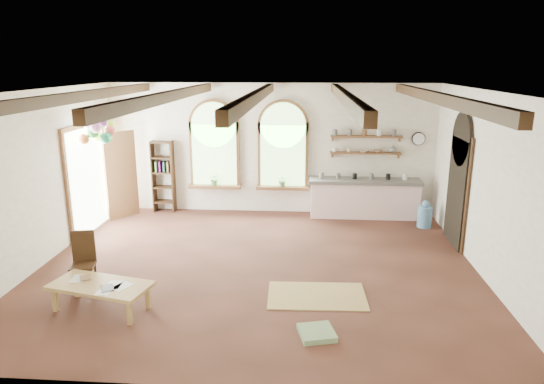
# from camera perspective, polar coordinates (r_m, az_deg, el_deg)

# --- Properties ---
(floor) EXTENTS (8.00, 8.00, 0.00)m
(floor) POSITION_cam_1_polar(r_m,az_deg,el_deg) (9.10, -1.73, -8.72)
(floor) COLOR #572F24
(floor) RESTS_ON ground
(ceiling_beams) EXTENTS (6.20, 6.80, 0.18)m
(ceiling_beams) POSITION_cam_1_polar(r_m,az_deg,el_deg) (8.36, -1.90, 11.14)
(ceiling_beams) COLOR #3A2312
(ceiling_beams) RESTS_ON ceiling
(window_left) EXTENTS (1.30, 0.28, 2.20)m
(window_left) POSITION_cam_1_polar(r_m,az_deg,el_deg) (12.11, -6.79, 5.22)
(window_left) COLOR brown
(window_left) RESTS_ON floor
(window_right) EXTENTS (1.30, 0.28, 2.20)m
(window_right) POSITION_cam_1_polar(r_m,az_deg,el_deg) (11.91, 1.30, 5.15)
(window_right) COLOR brown
(window_right) RESTS_ON floor
(left_doorway) EXTENTS (0.10, 1.90, 2.50)m
(left_doorway) POSITION_cam_1_polar(r_m,az_deg,el_deg) (11.46, -20.89, 1.32)
(left_doorway) COLOR brown
(left_doorway) RESTS_ON floor
(right_doorway) EXTENTS (0.10, 1.30, 2.40)m
(right_doorway) POSITION_cam_1_polar(r_m,az_deg,el_deg) (10.58, 20.89, -0.03)
(right_doorway) COLOR black
(right_doorway) RESTS_ON floor
(kitchen_counter) EXTENTS (2.68, 0.62, 0.94)m
(kitchen_counter) POSITION_cam_1_polar(r_m,az_deg,el_deg) (12.01, 10.79, -0.68)
(kitchen_counter) COLOR #FCD5D6
(kitchen_counter) RESTS_ON floor
(wall_shelf_lower) EXTENTS (1.70, 0.24, 0.04)m
(wall_shelf_lower) POSITION_cam_1_polar(r_m,az_deg,el_deg) (11.95, 10.94, 4.52)
(wall_shelf_lower) COLOR brown
(wall_shelf_lower) RESTS_ON wall_back
(wall_shelf_upper) EXTENTS (1.70, 0.24, 0.04)m
(wall_shelf_upper) POSITION_cam_1_polar(r_m,az_deg,el_deg) (11.89, 11.03, 6.42)
(wall_shelf_upper) COLOR brown
(wall_shelf_upper) RESTS_ON wall_back
(wall_clock) EXTENTS (0.32, 0.04, 0.32)m
(wall_clock) POSITION_cam_1_polar(r_m,az_deg,el_deg) (12.18, 16.86, 6.02)
(wall_clock) COLOR black
(wall_clock) RESTS_ON wall_back
(bookshelf) EXTENTS (0.53, 0.32, 1.80)m
(bookshelf) POSITION_cam_1_polar(r_m,az_deg,el_deg) (12.46, -12.67, 1.79)
(bookshelf) COLOR #3A2312
(bookshelf) RESTS_ON floor
(coffee_table) EXTENTS (1.63, 1.02, 0.43)m
(coffee_table) POSITION_cam_1_polar(r_m,az_deg,el_deg) (7.89, -19.53, -10.48)
(coffee_table) COLOR tan
(coffee_table) RESTS_ON floor
(side_chair) EXTENTS (0.45, 0.45, 0.96)m
(side_chair) POSITION_cam_1_polar(r_m,az_deg,el_deg) (8.78, -21.26, -8.77)
(side_chair) COLOR #3A2312
(side_chair) RESTS_ON floor
(floor_mat) EXTENTS (1.60, 1.02, 0.02)m
(floor_mat) POSITION_cam_1_polar(r_m,az_deg,el_deg) (8.05, 5.29, -12.05)
(floor_mat) COLOR tan
(floor_mat) RESTS_ON floor
(floor_cushion) EXTENTS (0.57, 0.57, 0.08)m
(floor_cushion) POSITION_cam_1_polar(r_m,az_deg,el_deg) (7.00, 5.29, -16.18)
(floor_cushion) COLOR gray
(floor_cushion) RESTS_ON floor
(water_jug_a) EXTENTS (0.33, 0.33, 0.63)m
(water_jug_a) POSITION_cam_1_polar(r_m,az_deg,el_deg) (11.64, 17.53, -2.67)
(water_jug_a) COLOR #5C95C5
(water_jug_a) RESTS_ON floor
(water_jug_b) EXTENTS (0.30, 0.30, 0.58)m
(water_jug_b) POSITION_cam_1_polar(r_m,az_deg,el_deg) (12.21, 15.42, -1.80)
(water_jug_b) COLOR #5C95C5
(water_jug_b) RESTS_ON floor
(balloon_cluster) EXTENTS (0.70, 0.75, 1.14)m
(balloon_cluster) POSITION_cam_1_polar(r_m,az_deg,el_deg) (10.61, -19.85, 6.93)
(balloon_cluster) COLOR silver
(balloon_cluster) RESTS_ON floor
(table_book) EXTENTS (0.24, 0.27, 0.02)m
(table_book) POSITION_cam_1_polar(r_m,az_deg,el_deg) (8.13, -21.66, -9.45)
(table_book) COLOR olive
(table_book) RESTS_ON coffee_table
(tablet) EXTENTS (0.27, 0.30, 0.01)m
(tablet) POSITION_cam_1_polar(r_m,az_deg,el_deg) (7.69, -18.81, -10.63)
(tablet) COLOR black
(tablet) RESTS_ON coffee_table
(potted_plant_left) EXTENTS (0.27, 0.23, 0.30)m
(potted_plant_left) POSITION_cam_1_polar(r_m,az_deg,el_deg) (12.16, -6.77, 1.50)
(potted_plant_left) COLOR #598C4C
(potted_plant_left) RESTS_ON window_left
(potted_plant_right) EXTENTS (0.27, 0.23, 0.30)m
(potted_plant_right) POSITION_cam_1_polar(r_m,az_deg,el_deg) (11.96, 1.25, 1.38)
(potted_plant_right) COLOR #598C4C
(potted_plant_right) RESTS_ON window_right
(shelf_cup_a) EXTENTS (0.12, 0.10, 0.10)m
(shelf_cup_a) POSITION_cam_1_polar(r_m,az_deg,el_deg) (11.87, 7.35, 4.94)
(shelf_cup_a) COLOR white
(shelf_cup_a) RESTS_ON wall_shelf_lower
(shelf_cup_b) EXTENTS (0.10, 0.10, 0.09)m
(shelf_cup_b) POSITION_cam_1_polar(r_m,az_deg,el_deg) (11.90, 9.04, 4.89)
(shelf_cup_b) COLOR beige
(shelf_cup_b) RESTS_ON wall_shelf_lower
(shelf_bowl_a) EXTENTS (0.22, 0.22, 0.05)m
(shelf_bowl_a) POSITION_cam_1_polar(r_m,az_deg,el_deg) (11.94, 10.71, 4.75)
(shelf_bowl_a) COLOR beige
(shelf_bowl_a) RESTS_ON wall_shelf_lower
(shelf_bowl_b) EXTENTS (0.20, 0.20, 0.06)m
(shelf_bowl_b) POSITION_cam_1_polar(r_m,az_deg,el_deg) (11.98, 12.38, 4.72)
(shelf_bowl_b) COLOR #8C664C
(shelf_bowl_b) RESTS_ON wall_shelf_lower
(shelf_vase) EXTENTS (0.18, 0.18, 0.19)m
(shelf_vase) POSITION_cam_1_polar(r_m,az_deg,el_deg) (12.03, 14.05, 4.97)
(shelf_vase) COLOR slate
(shelf_vase) RESTS_ON wall_shelf_lower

